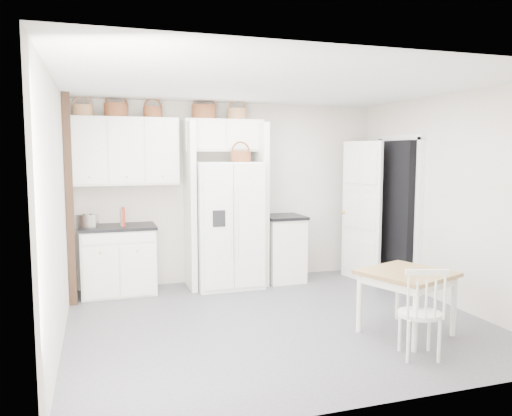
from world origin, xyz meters
name	(u,v)px	position (x,y,z in m)	size (l,w,h in m)	color
floor	(277,321)	(0.00, 0.00, 0.00)	(4.50, 4.50, 0.00)	#47474B
ceiling	(278,85)	(0.00, 0.00, 2.60)	(4.50, 4.50, 0.00)	white
wall_back	(231,192)	(0.00, 2.00, 1.30)	(4.50, 4.50, 0.00)	#C2B2A0
wall_left	(57,213)	(-2.25, 0.00, 1.30)	(4.00, 4.00, 0.00)	#C2B2A0
wall_right	(449,200)	(2.25, 0.00, 1.30)	(4.00, 4.00, 0.00)	#C2B2A0
refrigerator	(227,224)	(-0.15, 1.64, 0.88)	(0.91, 0.73, 1.76)	white
base_cab_left	(118,261)	(-1.63, 1.70, 0.44)	(0.95, 0.60, 0.88)	white
base_cab_right	(283,249)	(0.71, 1.70, 0.46)	(0.53, 0.63, 0.93)	white
dining_table	(406,303)	(1.14, -0.78, 0.33)	(0.79, 0.79, 0.66)	brown
windsor_chair	(420,314)	(0.91, -1.33, 0.40)	(0.40, 0.36, 0.81)	white
counter_left	(117,227)	(-1.63, 1.70, 0.90)	(0.99, 0.64, 0.04)	black
counter_right	(283,217)	(0.71, 1.70, 0.95)	(0.57, 0.67, 0.04)	black
toaster	(87,221)	(-2.01, 1.60, 1.01)	(0.25, 0.15, 0.18)	silver
cookbook_red	(123,217)	(-1.56, 1.62, 1.04)	(0.04, 0.17, 0.25)	maroon
cookbook_cream	(122,218)	(-1.57, 1.62, 1.03)	(0.03, 0.15, 0.23)	beige
basket_upper_a	(83,111)	(-2.02, 1.83, 2.42)	(0.26, 0.26, 0.15)	#956037
basket_upper_b	(116,110)	(-1.60, 1.83, 2.44)	(0.31, 0.31, 0.18)	maroon
basket_upper_c	(153,112)	(-1.12, 1.83, 2.42)	(0.26, 0.26, 0.15)	maroon
basket_bridge_a	(204,112)	(-0.42, 1.83, 2.45)	(0.34, 0.34, 0.19)	maroon
basket_bridge_b	(237,114)	(0.05, 1.83, 2.43)	(0.28, 0.28, 0.16)	#956037
basket_fridge_b	(241,156)	(0.02, 1.54, 1.83)	(0.28, 0.28, 0.15)	maroon
upper_cabinet	(125,151)	(-1.50, 1.83, 1.90)	(1.40, 0.34, 0.90)	white
bridge_cabinet	(223,136)	(-0.15, 1.83, 2.12)	(1.12, 0.34, 0.45)	white
fridge_panel_left	(190,206)	(-0.66, 1.70, 1.15)	(0.08, 0.60, 2.30)	white
fridge_panel_right	(260,204)	(0.36, 1.70, 1.15)	(0.08, 0.60, 2.30)	white
trim_post	(70,201)	(-2.20, 1.35, 1.30)	(0.09, 0.09, 2.60)	#311D10
doorway_void	(396,213)	(2.16, 1.00, 1.02)	(0.18, 0.85, 2.05)	black
door_slab	(361,212)	(1.80, 1.33, 1.02)	(0.80, 0.04, 2.05)	white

